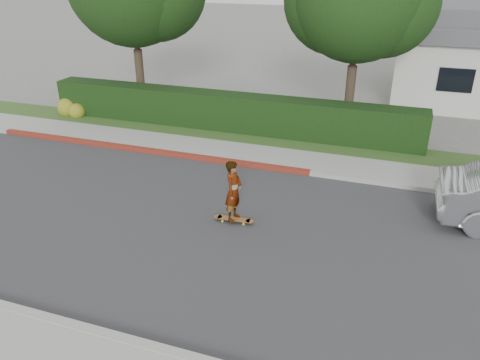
# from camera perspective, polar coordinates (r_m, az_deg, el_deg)

# --- Properties ---
(ground) EXTENTS (120.00, 120.00, 0.00)m
(ground) POSITION_cam_1_polar(r_m,az_deg,el_deg) (11.75, -0.22, -6.72)
(ground) COLOR slate
(ground) RESTS_ON ground
(road) EXTENTS (60.00, 8.00, 0.01)m
(road) POSITION_cam_1_polar(r_m,az_deg,el_deg) (11.75, -0.22, -6.70)
(road) COLOR #2D2D30
(road) RESTS_ON ground
(curb_near) EXTENTS (60.00, 0.20, 0.15)m
(curb_near) POSITION_cam_1_polar(r_m,az_deg,el_deg) (8.78, -9.59, -19.85)
(curb_near) COLOR #9E9E99
(curb_near) RESTS_ON ground
(curb_far) EXTENTS (60.00, 0.20, 0.15)m
(curb_far) POSITION_cam_1_polar(r_m,az_deg,el_deg) (15.20, 4.86, 1.38)
(curb_far) COLOR #9E9E99
(curb_far) RESTS_ON ground
(curb_red_section) EXTENTS (12.00, 0.21, 0.15)m
(curb_red_section) POSITION_cam_1_polar(r_m,az_deg,el_deg) (16.99, -11.71, 3.61)
(curb_red_section) COLOR maroon
(curb_red_section) RESTS_ON ground
(sidewalk_far) EXTENTS (60.00, 1.60, 0.12)m
(sidewalk_far) POSITION_cam_1_polar(r_m,az_deg,el_deg) (16.01, 5.67, 2.58)
(sidewalk_far) COLOR gray
(sidewalk_far) RESTS_ON ground
(planting_strip) EXTENTS (60.00, 1.60, 0.10)m
(planting_strip) POSITION_cam_1_polar(r_m,az_deg,el_deg) (17.46, 6.93, 4.48)
(planting_strip) COLOR #2D4C1E
(planting_strip) RESTS_ON ground
(hedge) EXTENTS (15.00, 1.00, 1.50)m
(hedge) POSITION_cam_1_polar(r_m,az_deg,el_deg) (18.57, -1.69, 8.24)
(hedge) COLOR black
(hedge) RESTS_ON ground
(flowering_shrub) EXTENTS (1.40, 1.00, 0.90)m
(flowering_shrub) POSITION_cam_1_polar(r_m,az_deg,el_deg) (21.71, -19.92, 8.16)
(flowering_shrub) COLOR #2D4C19
(flowering_shrub) RESTS_ON ground
(skateboard) EXTENTS (1.08, 0.28, 0.10)m
(skateboard) POSITION_cam_1_polar(r_m,az_deg,el_deg) (12.24, -0.76, -4.79)
(skateboard) COLOR yellow
(skateboard) RESTS_ON ground
(skateboarder) EXTENTS (0.43, 0.62, 1.62)m
(skateboarder) POSITION_cam_1_polar(r_m,az_deg,el_deg) (11.84, -0.79, -1.33)
(skateboarder) COLOR white
(skateboarder) RESTS_ON skateboard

